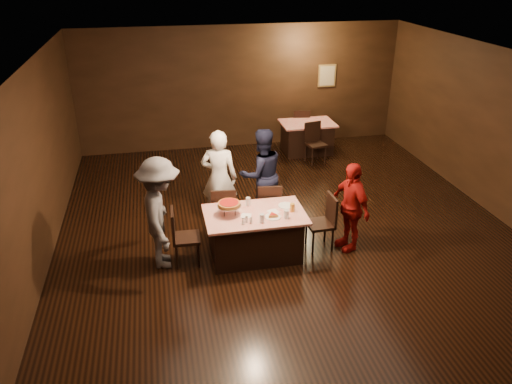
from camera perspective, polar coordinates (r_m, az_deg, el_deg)
room at (r=7.74m, az=4.87°, el=7.81°), size 10.00×10.04×3.02m
main_table at (r=8.10m, az=-0.14°, el=-4.88°), size 1.60×1.00×0.77m
back_table at (r=12.47m, az=5.84°, el=6.23°), size 1.30×0.90×0.77m
chair_far_left at (r=8.64m, az=-3.74°, el=-2.16°), size 0.46×0.46×0.95m
chair_far_right at (r=8.77m, az=1.44°, el=-1.67°), size 0.47×0.47×0.95m
chair_end_left at (r=7.93m, az=-7.97°, el=-5.09°), size 0.44×0.44×0.95m
chair_end_right at (r=8.31m, az=7.33°, el=-3.53°), size 0.44×0.44×0.95m
chair_back_near at (r=11.81m, az=6.85°, el=5.52°), size 0.50×0.50×0.95m
chair_back_far at (r=12.98m, az=5.08°, el=7.47°), size 0.48×0.48×0.95m
diner_white_jacket at (r=8.90m, az=-4.23°, el=1.64°), size 0.74×0.60×1.77m
diner_navy_hoodie at (r=9.06m, az=0.63°, el=2.02°), size 0.95×0.81×1.73m
diner_grey_knit at (r=7.77m, az=-10.87°, el=-2.43°), size 0.67×1.17×1.80m
diner_red_shirt at (r=8.28m, az=10.74°, el=-1.64°), size 0.59×0.96×1.53m
pizza_stand at (r=7.81m, az=-3.09°, el=-1.41°), size 0.38×0.38×0.22m
plate_with_slice at (r=7.79m, az=1.93°, el=-2.74°), size 0.25×0.25×0.06m
plate_empty at (r=8.15m, az=3.44°, el=-1.57°), size 0.25×0.25×0.01m
glass_front_left at (r=7.63m, az=0.68°, el=-3.01°), size 0.08×0.08×0.14m
glass_front_right at (r=7.75m, az=3.49°, el=-2.55°), size 0.08×0.08×0.14m
glass_amber at (r=7.96m, az=4.17°, el=-1.78°), size 0.08×0.08×0.14m
glass_back at (r=8.13m, az=-0.91°, el=-1.10°), size 0.08×0.08×0.14m
condiments at (r=7.61m, az=-1.04°, el=-3.26°), size 0.17×0.10×0.09m
napkin_center at (r=7.97m, az=1.98°, el=-2.25°), size 0.19×0.19×0.01m
napkin_left at (r=7.84m, az=-1.14°, el=-2.73°), size 0.21×0.21×0.01m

